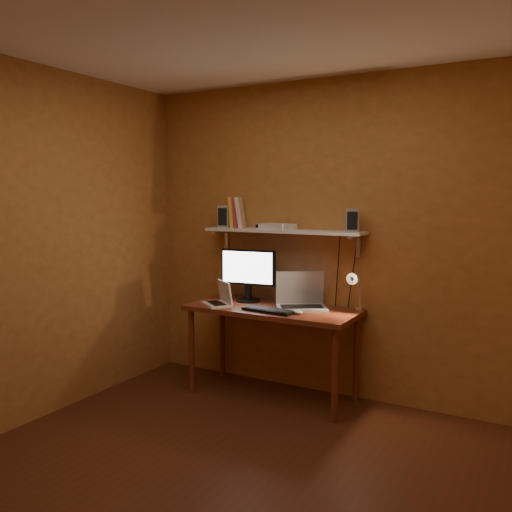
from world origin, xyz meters
The scene contains 14 objects.
room centered at (0.00, 0.00, 1.30)m, with size 3.44×3.24×2.64m.
desk centered at (-0.38, 1.28, 0.66)m, with size 1.40×0.60×0.75m.
wall_shelf centered at (-0.38, 1.47, 1.36)m, with size 1.40×0.25×0.21m.
monitor centered at (-0.68, 1.41, 1.00)m, with size 0.50×0.23×0.45m.
laptop centered at (-0.17, 1.38, 0.83)m, with size 0.48×0.45×0.29m.
netbook centered at (-0.80, 1.15, 0.81)m, with size 0.32×0.31×0.20m.
keyboard centered at (-0.33, 1.12, 0.76)m, with size 0.43×0.14×0.02m, color black.
mouse centered at (-0.10, 1.15, 0.77)m, with size 0.09×0.06×0.03m, color white.
desk_lamp centered at (0.28, 1.41, 0.96)m, with size 0.09×0.23×0.38m.
speaker_left centered at (-0.94, 1.46, 1.47)m, with size 0.11×0.11×0.19m, color #92959A.
speaker_right centered at (0.22, 1.47, 1.46)m, with size 0.10×0.10×0.18m, color #92959A.
books centered at (-0.85, 1.50, 1.51)m, with size 0.19×0.19×0.27m.
shelf_camera centered at (-0.58, 1.42, 1.40)m, with size 0.09×0.05×0.05m.
router centered at (-0.44, 1.46, 1.40)m, with size 0.29×0.19×0.05m, color white.
Camera 1 is at (1.62, -2.57, 1.66)m, focal length 38.00 mm.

